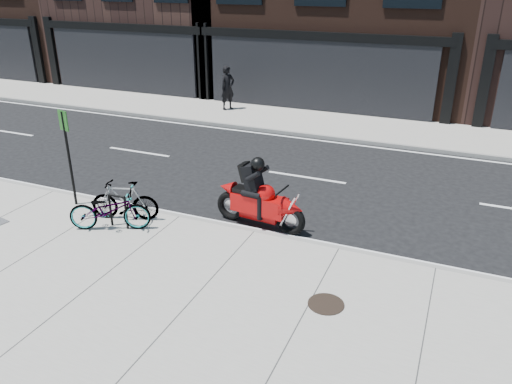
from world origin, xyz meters
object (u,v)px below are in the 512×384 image
at_px(pedestrian, 228,88).
at_px(sign_post, 68,150).
at_px(bicycle_rear, 125,200).
at_px(bike_rack, 118,208).
at_px(manhole_cover, 326,304).
at_px(motorcycle, 264,200).
at_px(bicycle_front, 110,210).

height_order(pedestrian, sign_post, sign_post).
distance_m(bicycle_rear, pedestrian, 10.97).
relative_size(bike_rack, sign_post, 0.33).
height_order(bicycle_rear, sign_post, sign_post).
bearing_deg(manhole_cover, motorcycle, 131.44).
bearing_deg(sign_post, manhole_cover, 0.38).
bearing_deg(bicycle_rear, bike_rack, -2.15).
distance_m(motorcycle, manhole_cover, 3.47).
bearing_deg(motorcycle, bicycle_rear, -154.70).
bearing_deg(motorcycle, bike_rack, -147.52).
xyz_separation_m(bicycle_rear, pedestrian, (-2.46, 10.68, 0.45)).
relative_size(bicycle_front, pedestrian, 0.99).
bearing_deg(pedestrian, bicycle_rear, -138.78).
height_order(bike_rack, pedestrian, pedestrian).
xyz_separation_m(manhole_cover, sign_post, (-7.11, 1.64, 1.46)).
xyz_separation_m(bike_rack, sign_post, (-1.84, 0.61, 0.99)).
xyz_separation_m(bicycle_front, sign_post, (-1.72, 0.76, 0.98)).
distance_m(bike_rack, motorcycle, 3.38).
height_order(bicycle_front, pedestrian, pedestrian).
bearing_deg(bicycle_rear, manhole_cover, 57.73).
height_order(pedestrian, manhole_cover, pedestrian).
height_order(bicycle_rear, manhole_cover, bicycle_rear).
bearing_deg(pedestrian, manhole_cover, -118.83).
height_order(motorcycle, manhole_cover, motorcycle).
xyz_separation_m(bike_rack, motorcycle, (3.01, 1.53, 0.10)).
relative_size(motorcycle, sign_post, 0.96).
distance_m(motorcycle, sign_post, 5.02).
relative_size(pedestrian, manhole_cover, 2.86).
bearing_deg(motorcycle, bicycle_front, -146.13).
height_order(bicycle_front, manhole_cover, bicycle_front).
bearing_deg(bike_rack, sign_post, 161.64).
relative_size(bicycle_rear, motorcycle, 0.69).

